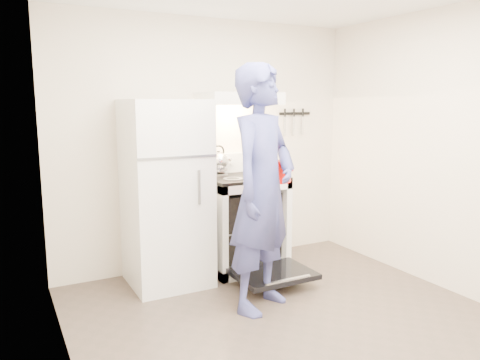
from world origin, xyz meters
name	(u,v)px	position (x,y,z in m)	size (l,w,h in m)	color
floor	(309,334)	(0.00, 0.00, 0.00)	(3.60, 3.60, 0.00)	#4C3E35
back_wall	(208,144)	(0.00, 1.80, 1.25)	(3.20, 0.02, 2.50)	beige
refrigerator	(166,193)	(-0.58, 1.45, 0.85)	(0.70, 0.70, 1.70)	white
stove_body	(243,224)	(0.23, 1.48, 0.46)	(0.76, 0.65, 0.92)	white
cooktop	(243,177)	(0.23, 1.48, 0.94)	(0.76, 0.65, 0.03)	black
backsplash	(230,163)	(0.23, 1.76, 1.05)	(0.76, 0.07, 0.20)	white
oven_door	(273,274)	(0.23, 0.88, 0.12)	(0.70, 0.54, 0.04)	black
oven_rack	(243,225)	(0.23, 1.48, 0.44)	(0.60, 0.52, 0.01)	slate
range_hood	(239,99)	(0.23, 1.55, 1.71)	(0.76, 0.50, 0.12)	white
knife_strip	(295,113)	(1.05, 1.79, 1.55)	(0.40, 0.02, 0.03)	black
pizza_stone	(237,224)	(0.18, 1.50, 0.45)	(0.35, 0.35, 0.02)	#8C6F4F
tea_kettle	(219,160)	(0.06, 1.69, 1.10)	(0.24, 0.20, 0.29)	#B9B9BE
utensil_jar	(269,167)	(0.43, 1.30, 1.05)	(0.09, 0.09, 0.13)	silver
person	(262,189)	(-0.07, 0.58, 0.99)	(0.72, 0.47, 1.98)	navy
dutch_oven	(273,173)	(0.16, 0.79, 1.08)	(0.38, 0.31, 0.25)	#D10300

